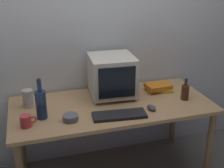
% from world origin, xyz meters
% --- Properties ---
extents(back_wall, '(4.00, 0.08, 2.50)m').
position_xyz_m(back_wall, '(0.00, 0.45, 1.25)').
color(back_wall, silver).
rests_on(back_wall, ground).
extents(desk, '(1.70, 0.78, 0.74)m').
position_xyz_m(desk, '(0.00, 0.00, 0.66)').
color(desk, tan).
rests_on(desk, ground).
extents(crt_monitor, '(0.40, 0.41, 0.37)m').
position_xyz_m(crt_monitor, '(0.04, 0.16, 0.94)').
color(crt_monitor, beige).
rests_on(crt_monitor, desk).
extents(keyboard, '(0.43, 0.19, 0.02)m').
position_xyz_m(keyboard, '(-0.01, -0.24, 0.76)').
color(keyboard, black).
rests_on(keyboard, desk).
extents(computer_mouse, '(0.07, 0.11, 0.04)m').
position_xyz_m(computer_mouse, '(0.28, -0.20, 0.76)').
color(computer_mouse, '#3F3F47').
rests_on(computer_mouse, desk).
extents(bottle_tall, '(0.08, 0.08, 0.33)m').
position_xyz_m(bottle_tall, '(-0.59, -0.09, 0.87)').
color(bottle_tall, navy).
rests_on(bottle_tall, desk).
extents(bottle_short, '(0.07, 0.07, 0.20)m').
position_xyz_m(bottle_short, '(0.64, -0.10, 0.82)').
color(bottle_short, '#472314').
rests_on(bottle_short, desk).
extents(book_stack, '(0.27, 0.20, 0.07)m').
position_xyz_m(book_stack, '(0.50, 0.14, 0.78)').
color(book_stack, gold).
rests_on(book_stack, desk).
extents(mug, '(0.12, 0.08, 0.09)m').
position_xyz_m(mug, '(-0.71, -0.19, 0.79)').
color(mug, '#CC383D').
rests_on(mug, desk).
extents(cd_spindle, '(0.12, 0.12, 0.04)m').
position_xyz_m(cd_spindle, '(-0.39, -0.19, 0.77)').
color(cd_spindle, '#595B66').
rests_on(cd_spindle, desk).
extents(metal_canister, '(0.09, 0.09, 0.15)m').
position_xyz_m(metal_canister, '(-0.68, 0.14, 0.82)').
color(metal_canister, '#B7B2A8').
rests_on(metal_canister, desk).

